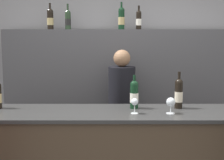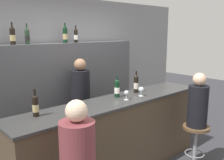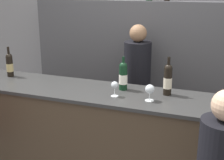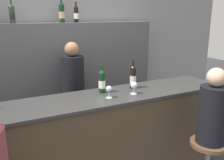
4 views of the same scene
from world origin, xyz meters
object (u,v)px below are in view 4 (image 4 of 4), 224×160
(bar_stool_right, at_px, (208,154))
(guest_seated_right, at_px, (213,111))
(wine_bottle_counter_2, at_px, (133,77))
(wine_bottle_backbar_3, at_px, (76,14))
(wine_glass_0, at_px, (109,89))
(wine_bottle_backbar_1, at_px, (12,14))
(bartender, at_px, (74,102))
(wine_bottle_backbar_2, at_px, (62,13))
(wine_glass_1, at_px, (134,86))
(wine_bottle_counter_1, at_px, (102,81))

(bar_stool_right, height_order, guest_seated_right, guest_seated_right)
(wine_bottle_counter_2, xyz_separation_m, wine_bottle_backbar_3, (-0.27, 1.19, 0.71))
(wine_glass_0, bearing_deg, bar_stool_right, -32.83)
(wine_bottle_backbar_1, xyz_separation_m, bartender, (0.66, -0.42, -1.20))
(wine_glass_0, distance_m, guest_seated_right, 1.07)
(wine_bottle_backbar_2, height_order, bartender, wine_bottle_backbar_2)
(bartender, bearing_deg, wine_bottle_backbar_2, 89.24)
(wine_bottle_backbar_2, bearing_deg, wine_bottle_backbar_3, -0.00)
(wine_bottle_backbar_1, bearing_deg, wine_bottle_backbar_3, -0.00)
(wine_glass_1, bearing_deg, wine_glass_0, 180.00)
(wine_glass_1, xyz_separation_m, bartender, (-0.38, 0.97, -0.45))
(wine_bottle_backbar_1, bearing_deg, bartender, -32.49)
(wine_bottle_backbar_3, bearing_deg, wine_bottle_counter_2, -77.44)
(wine_bottle_counter_2, height_order, wine_glass_0, wine_bottle_counter_2)
(wine_bottle_backbar_2, bearing_deg, wine_glass_1, -74.94)
(wine_bottle_backbar_3, distance_m, wine_glass_0, 1.58)
(wine_bottle_backbar_3, distance_m, bartender, 1.29)
(wine_bottle_backbar_2, xyz_separation_m, guest_seated_right, (0.96, -1.96, -0.96))
(wine_glass_1, bearing_deg, wine_bottle_counter_2, 61.49)
(wine_bottle_counter_2, bearing_deg, guest_seated_right, -58.09)
(wine_glass_0, relative_size, bartender, 0.08)
(wine_bottle_counter_2, distance_m, wine_glass_1, 0.23)
(wine_bottle_counter_2, xyz_separation_m, wine_glass_0, (-0.41, -0.20, -0.04))
(wine_glass_1, xyz_separation_m, guest_seated_right, (0.58, -0.57, -0.19))
(wine_bottle_counter_2, height_order, bar_stool_right, wine_bottle_counter_2)
(wine_bottle_backbar_2, xyz_separation_m, bartender, (-0.01, -0.42, -1.22))
(guest_seated_right, bearing_deg, bartender, 122.05)
(wine_bottle_counter_1, relative_size, bar_stool_right, 0.47)
(wine_glass_0, distance_m, wine_glass_1, 0.30)
(wine_glass_1, xyz_separation_m, bar_stool_right, (0.58, -0.57, -0.68))
(wine_bottle_counter_1, bearing_deg, wine_bottle_backbar_3, 83.64)
(wine_bottle_backbar_1, relative_size, bartender, 0.20)
(bar_stool_right, bearing_deg, bartender, 122.05)
(wine_bottle_backbar_3, height_order, bar_stool_right, wine_bottle_backbar_3)
(bar_stool_right, relative_size, guest_seated_right, 0.81)
(wine_bottle_backbar_1, distance_m, wine_bottle_backbar_3, 0.88)
(wine_bottle_backbar_3, xyz_separation_m, wine_glass_0, (-0.14, -1.39, -0.75))
(bar_stool_right, xyz_separation_m, guest_seated_right, (0.00, 0.00, 0.49))
(wine_bottle_backbar_2, height_order, wine_glass_1, wine_bottle_backbar_2)
(wine_glass_0, bearing_deg, wine_bottle_counter_1, 87.03)
(wine_bottle_backbar_1, relative_size, wine_glass_1, 2.28)
(wine_bottle_backbar_3, height_order, guest_seated_right, wine_bottle_backbar_3)
(wine_bottle_counter_1, distance_m, wine_bottle_counter_2, 0.40)
(wine_bottle_backbar_1, distance_m, guest_seated_right, 2.71)
(wine_bottle_counter_1, height_order, wine_bottle_backbar_1, wine_bottle_backbar_1)
(wine_glass_1, bearing_deg, wine_bottle_backbar_2, 105.06)
(wine_bottle_backbar_1, bearing_deg, wine_bottle_counter_2, -46.14)
(wine_glass_0, bearing_deg, wine_bottle_counter_2, 25.64)
(wine_bottle_counter_1, distance_m, wine_glass_1, 0.35)
(wine_bottle_counter_1, bearing_deg, guest_seated_right, -41.23)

